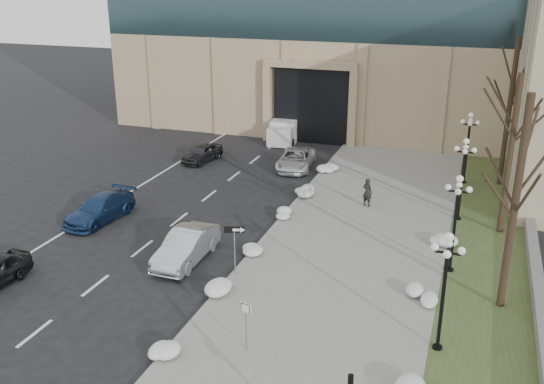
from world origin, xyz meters
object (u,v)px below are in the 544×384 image
Objects in this scene: pedestrian at (367,192)px; lamppost_d at (468,139)px; box_truck at (286,129)px; lamppost_a at (445,277)px; car_e at (202,153)px; one_way_sign at (238,236)px; lamppost_b at (456,211)px; car_c at (100,209)px; car_d at (296,159)px; lamppost_c at (463,168)px; keep_sign at (246,316)px; car_b at (186,246)px.

lamppost_d is (5.18, 6.25, 2.10)m from pedestrian.
lamppost_a is (14.37, -26.20, 2.19)m from box_truck.
one_way_sign is at bearing -49.20° from car_e.
lamppost_a is at bearing -90.00° from lamppost_b.
lamppost_a is (18.90, -6.46, 2.39)m from car_c.
one_way_sign is 9.52m from lamppost_a.
car_d is 1.01× the size of lamppost_c.
lamppost_d is (6.62, 21.90, 1.56)m from keep_sign.
car_b is 2.24× the size of keep_sign.
lamppost_a reaches higher than box_truck.
car_c is at bearing 140.92° from one_way_sign.
lamppost_b is (0.00, 6.50, 0.00)m from lamppost_a.
car_d is 1.01× the size of lamppost_b.
pedestrian is at bearing 54.51° from car_b.
car_e is at bearing 112.59° from car_b.
lamppost_b reaches higher than car_e.
car_e is 0.63× the size of box_truck.
car_e is (-6.92, -0.69, -0.03)m from car_d.
car_b is 12.63m from lamppost_b.
one_way_sign is (-3.87, -10.47, 1.12)m from pedestrian.
pedestrian is 15.73m from keep_sign.
pedestrian is 8.38m from lamppost_d.
keep_sign is 0.43× the size of lamppost_c.
box_truck is 16.00m from lamppost_d.
car_d is 2.33× the size of keep_sign.
lamppost_a is 1.00× the size of lamppost_b.
lamppost_b reaches higher than one_way_sign.
car_d is 6.96m from car_e.
lamppost_c is (12.06, 9.45, 2.31)m from car_b.
lamppost_b is 1.00× the size of lamppost_d.
one_way_sign is at bearing -82.98° from box_truck.
lamppost_a is at bearing -90.00° from lamppost_d.
lamppost_c is at bearing -90.00° from lamppost_d.
lamppost_c reaches higher than car_b.
lamppost_c is at bearing -34.81° from car_d.
car_c is at bearing -179.88° from lamppost_b.
car_d is at bearing 79.43° from one_way_sign.
box_truck is at bearing 95.67° from car_b.
car_e is (0.62, 11.93, -0.05)m from car_c.
pedestrian is 14.38m from lamppost_a.
box_truck is at bearing 118.74° from lamppost_a.
car_b is at bearing -16.64° from car_c.
car_c is at bearing 161.13° from lamppost_a.
one_way_sign reaches higher than car_b.
lamppost_b is at bearing 68.63° from keep_sign.
box_truck is (-2.31, 22.64, 0.12)m from car_b.
keep_sign is at bearing -80.62° from box_truck.
lamppost_d is (9.05, 16.71, 0.98)m from one_way_sign.
box_truck is (4.53, 19.74, 0.20)m from car_c.
lamppost_c is at bearing 90.00° from lamppost_b.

